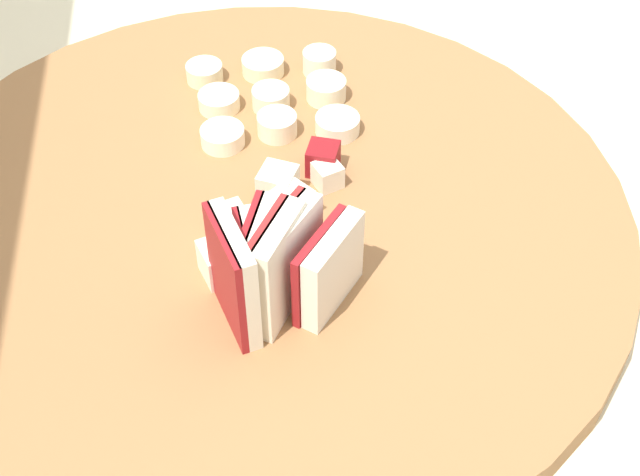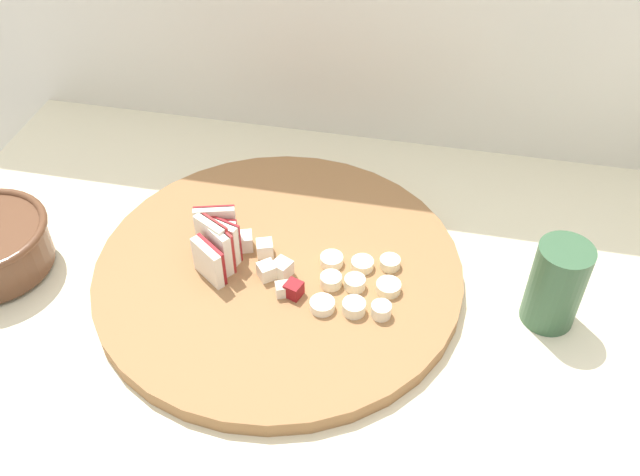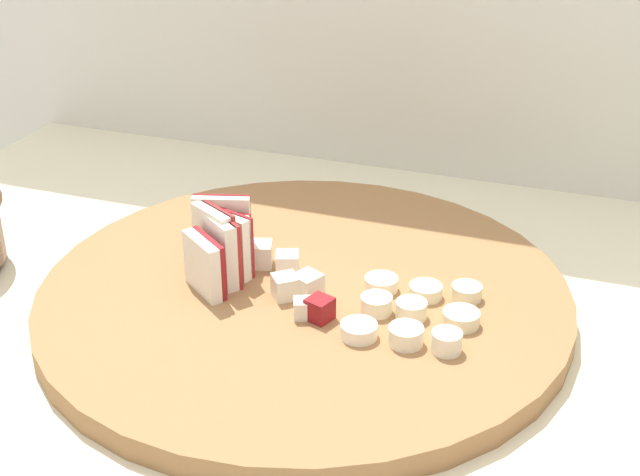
{
  "view_description": "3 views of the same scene",
  "coord_description": "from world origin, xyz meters",
  "px_view_note": "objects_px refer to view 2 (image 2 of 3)",
  "views": [
    {
      "loc": [
        -0.47,
        0.04,
        1.26
      ],
      "look_at": [
        -0.11,
        0.0,
        0.89
      ],
      "focal_mm": 50.9,
      "sensor_mm": 36.0,
      "label": 1
    },
    {
      "loc": [
        0.09,
        -0.54,
        1.48
      ],
      "look_at": [
        -0.04,
        0.06,
        0.92
      ],
      "focal_mm": 39.05,
      "sensor_mm": 36.0,
      "label": 2
    },
    {
      "loc": [
        0.14,
        -0.55,
        1.26
      ],
      "look_at": [
        -0.07,
        0.04,
        0.93
      ],
      "focal_mm": 49.09,
      "sensor_mm": 36.0,
      "label": 3
    }
  ],
  "objects_px": {
    "banana_slice_rows": "(357,285)",
    "small_jar": "(556,285)",
    "apple_dice_pile": "(269,264)",
    "apple_wedge_fan": "(217,243)",
    "cutting_board": "(279,271)"
  },
  "relations": [
    {
      "from": "cutting_board",
      "to": "small_jar",
      "type": "distance_m",
      "value": 0.32
    },
    {
      "from": "apple_dice_pile",
      "to": "apple_wedge_fan",
      "type": "bearing_deg",
      "value": 177.04
    },
    {
      "from": "banana_slice_rows",
      "to": "small_jar",
      "type": "relative_size",
      "value": 1.01
    },
    {
      "from": "small_jar",
      "to": "apple_wedge_fan",
      "type": "bearing_deg",
      "value": -178.98
    },
    {
      "from": "cutting_board",
      "to": "banana_slice_rows",
      "type": "bearing_deg",
      "value": -11.03
    },
    {
      "from": "cutting_board",
      "to": "small_jar",
      "type": "xyz_separation_m",
      "value": [
        0.32,
        0.0,
        0.04
      ]
    },
    {
      "from": "banana_slice_rows",
      "to": "apple_dice_pile",
      "type": "bearing_deg",
      "value": 174.91
    },
    {
      "from": "apple_dice_pile",
      "to": "small_jar",
      "type": "relative_size",
      "value": 0.96
    },
    {
      "from": "apple_wedge_fan",
      "to": "apple_dice_pile",
      "type": "height_order",
      "value": "apple_wedge_fan"
    },
    {
      "from": "cutting_board",
      "to": "apple_wedge_fan",
      "type": "bearing_deg",
      "value": -174.99
    },
    {
      "from": "cutting_board",
      "to": "apple_wedge_fan",
      "type": "relative_size",
      "value": 5.56
    },
    {
      "from": "cutting_board",
      "to": "apple_wedge_fan",
      "type": "height_order",
      "value": "apple_wedge_fan"
    },
    {
      "from": "apple_dice_pile",
      "to": "banana_slice_rows",
      "type": "height_order",
      "value": "apple_dice_pile"
    },
    {
      "from": "banana_slice_rows",
      "to": "small_jar",
      "type": "height_order",
      "value": "small_jar"
    },
    {
      "from": "cutting_board",
      "to": "small_jar",
      "type": "relative_size",
      "value": 4.11
    }
  ]
}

